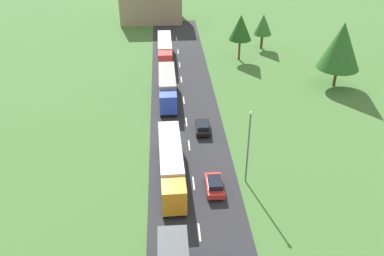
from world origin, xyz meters
name	(u,v)px	position (x,y,z in m)	size (l,w,h in m)	color
road	(198,225)	(0.00, 24.50, 0.03)	(10.00, 140.00, 0.06)	#2B2B30
lane_marking_centre	(202,253)	(0.00, 20.89, 0.07)	(0.16, 121.95, 0.01)	white
truck_second	(171,163)	(-2.40, 32.38, 2.06)	(2.78, 13.93, 3.44)	orange
truck_third	(167,86)	(-2.44, 52.45, 2.19)	(2.55, 12.16, 3.75)	blue
truck_fourth	(165,49)	(-2.58, 68.81, 2.15)	(2.53, 13.59, 3.62)	red
car_third	(215,185)	(2.17, 29.61, 0.85)	(1.89, 4.00, 1.51)	red
car_fourth	(203,127)	(2.04, 42.09, 0.79)	(2.02, 3.98, 1.37)	black
lamppost_second	(248,144)	(5.84, 31.08, 4.92)	(0.36, 0.36, 8.88)	slate
tree_oak	(241,28)	(11.32, 68.27, 6.14)	(4.18, 4.18, 8.47)	#513823
tree_maple	(263,25)	(16.84, 74.03, 4.85)	(3.63, 3.63, 6.89)	#513823
tree_pine	(341,46)	(24.94, 55.34, 6.89)	(6.73, 6.73, 10.60)	#513823
distant_building	(151,0)	(-5.44, 95.49, 4.81)	(14.35, 9.82, 9.62)	#9E846B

